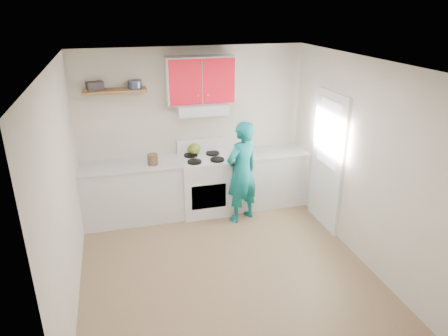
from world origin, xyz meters
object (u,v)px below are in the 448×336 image
object	(u,v)px
tin	(135,84)
kettle	(194,149)
crock	(153,160)
person	(242,172)
stove	(204,185)

from	to	relation	value
tin	kettle	bearing A→B (deg)	4.27
tin	crock	xyz separation A→B (m)	(0.16, -0.22, -1.10)
crock	person	size ratio (longest dim) A/B	0.12
kettle	person	bearing A→B (deg)	-65.05
tin	person	bearing A→B (deg)	-21.97
tin	person	size ratio (longest dim) A/B	0.12
crock	stove	bearing A→B (deg)	4.49
kettle	crock	bearing A→B (deg)	-175.52
stove	tin	world-z (taller)	tin
kettle	crock	distance (m)	0.75
kettle	person	world-z (taller)	person
crock	person	xyz separation A→B (m)	(1.30, -0.37, -0.19)
stove	crock	distance (m)	0.97
stove	person	size ratio (longest dim) A/B	0.58
person	kettle	bearing A→B (deg)	-72.16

